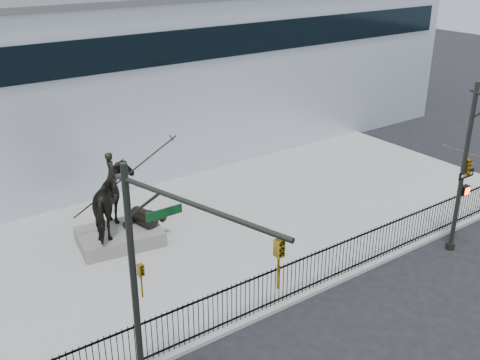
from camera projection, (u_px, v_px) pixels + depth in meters
ground at (330, 311)px, 19.28m from camera, size 120.00×120.00×0.00m
plaza at (218, 231)px, 24.48m from camera, size 30.00×12.00×0.15m
building at (93, 76)px, 32.46m from camera, size 44.00×14.00×9.00m
picket_fence at (307, 273)px, 19.86m from camera, size 22.10×0.10×1.50m
statue_plinth at (120, 237)px, 23.19m from camera, size 3.62×2.77×0.62m
equestrian_statue at (118, 201)px, 22.59m from camera, size 4.19×2.94×3.59m
traffic_signal_left at (157, 285)px, 13.62m from camera, size 1.52×4.84×7.00m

